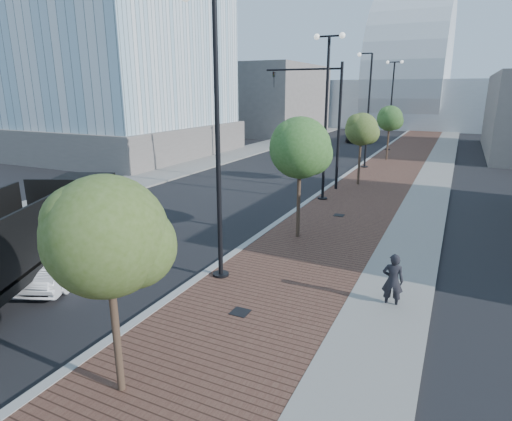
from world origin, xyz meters
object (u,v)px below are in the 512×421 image
at_px(dark_car_mid, 313,149).
at_px(white_sedan, 62,258).
at_px(dump_truck, 48,231).
at_px(pedestrian, 393,281).

bearing_deg(dark_car_mid, white_sedan, -105.73).
bearing_deg(dump_truck, pedestrian, -14.87).
bearing_deg(pedestrian, dump_truck, 3.04).
bearing_deg(dump_truck, white_sedan, -50.30).
distance_m(white_sedan, dark_car_mid, 30.88).
bearing_deg(pedestrian, white_sedan, 7.72).
distance_m(dark_car_mid, pedestrian, 30.50).
bearing_deg(dark_car_mid, pedestrian, -85.02).
height_order(white_sedan, dark_car_mid, dark_car_mid).
distance_m(dump_truck, dark_car_mid, 30.19).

